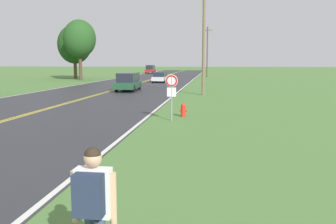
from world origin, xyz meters
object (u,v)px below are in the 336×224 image
Objects in this scene: car_dark_green_suv_nearest at (128,81)px; traffic_sign at (172,86)px; fire_hydrant at (183,110)px; tree_left_verge at (80,39)px; car_silver_hatchback_approaching at (160,77)px; tree_mid_treeline at (74,44)px; hitchhiker_person at (93,201)px; car_red_van_mid_near at (150,69)px.

traffic_sign is at bearing 18.71° from car_dark_green_suv_nearest.
traffic_sign is at bearing -107.83° from fire_hydrant.
tree_left_verge is 2.55× the size of car_silver_hatchback_approaching.
tree_left_verge is 6.79m from tree_mid_treeline.
fire_hydrant is 30.78m from car_silver_hatchback_approaching.
fire_hydrant is 0.08× the size of tree_mid_treeline.
hitchhiker_person is 30.70m from car_dark_green_suv_nearest.
fire_hydrant is 39.52m from tree_left_verge.
hitchhiker_person is 44.82m from car_silver_hatchback_approaching.
tree_mid_treeline is 1.93× the size of car_red_van_mid_near.
car_silver_hatchback_approaching is at bearing -17.18° from tree_left_verge.
traffic_sign reaches higher than car_red_van_mid_near.
car_silver_hatchback_approaching is at bearing 8.08° from hitchhiker_person.
car_red_van_mid_near is at bearing 101.17° from traffic_sign.
car_dark_green_suv_nearest reaches higher than car_silver_hatchback_approaching.
traffic_sign is 0.25× the size of tree_mid_treeline.
tree_mid_treeline is at bearing 118.84° from fire_hydrant.
traffic_sign is at bearing -168.45° from car_red_van_mid_near.
hitchhiker_person is at bearing -68.61° from tree_left_verge.
fire_hydrant is at bearing -167.87° from car_red_van_mid_near.
tree_left_verge is 35.38m from car_red_van_mid_near.
traffic_sign is at bearing 2.81° from hitchhiker_person.
tree_left_verge reaches higher than car_silver_hatchback_approaching.
fire_hydrant is at bearing 12.99° from car_silver_hatchback_approaching.
tree_left_verge is at bearing -105.27° from car_silver_hatchback_approaching.
tree_left_verge reaches higher than car_dark_green_suv_nearest.
car_dark_green_suv_nearest is 1.06× the size of car_red_van_mid_near.
tree_left_verge is at bearing 117.36° from traffic_sign.
car_silver_hatchback_approaching is (12.96, -4.01, -5.53)m from tree_left_verge.
hitchhiker_person reaches higher than fire_hydrant.
car_silver_hatchback_approaching is 39.60m from car_red_van_mid_near.
car_silver_hatchback_approaching is at bearing 101.08° from fire_hydrant.
tree_mid_treeline reaches higher than fire_hydrant.
fire_hydrant is 17.13m from car_dark_green_suv_nearest.
hitchhiker_person is 0.50× the size of car_silver_hatchback_approaching.
car_red_van_mid_near is at bearing 101.74° from fire_hydrant.
tree_mid_treeline is (-21.67, 41.55, 4.05)m from traffic_sign.
tree_mid_treeline is 29.24m from car_dark_green_suv_nearest.
car_dark_green_suv_nearest is 53.72m from car_red_van_mid_near.
tree_mid_treeline is 30.15m from car_red_van_mid_near.
car_dark_green_suv_nearest is 1.37× the size of car_silver_hatchback_approaching.
tree_mid_treeline is at bearing 117.54° from traffic_sign.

